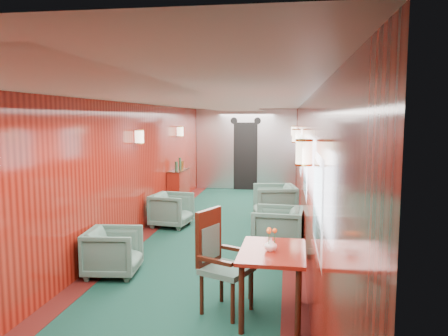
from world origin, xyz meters
name	(u,v)px	position (x,y,z in m)	size (l,w,h in m)	color
room	(211,149)	(0.00, 0.00, 1.63)	(12.00, 12.10, 2.40)	#0E3327
bulkhead	(246,150)	(0.00, 5.91, 1.18)	(2.98, 0.17, 2.39)	silver
windows_right	(303,160)	(1.49, 0.25, 1.45)	(0.02, 8.60, 0.80)	silver
wall_sconces	(217,138)	(0.00, 0.57, 1.79)	(2.97, 7.97, 0.25)	#FFEEC6
dining_table	(273,261)	(1.10, -2.51, 0.62)	(0.72, 1.01, 0.74)	maroon
side_chair	(219,256)	(0.50, -2.41, 0.61)	(0.65, 0.67, 1.13)	#1A3D36
credenza	(179,188)	(-1.34, 3.04, 0.46)	(0.32, 1.01, 1.18)	maroon
flower_vase	(271,245)	(1.08, -2.54, 0.81)	(0.13, 0.13, 0.14)	white
armchair_left_near	(113,252)	(-1.09, -1.54, 0.32)	(0.69, 0.71, 0.64)	#1A3D36
armchair_left_far	(172,210)	(-1.00, 1.17, 0.33)	(0.71, 0.73, 0.66)	#1A3D36
armchair_right_near	(278,229)	(1.10, -0.15, 0.36)	(0.77, 0.79, 0.72)	#1A3D36
armchair_right_far	(275,203)	(0.99, 1.90, 0.38)	(0.82, 0.85, 0.77)	#1A3D36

